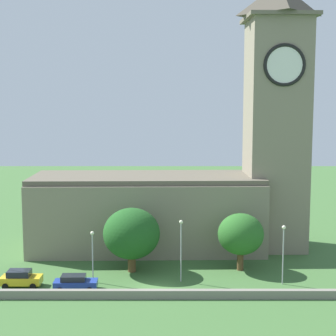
% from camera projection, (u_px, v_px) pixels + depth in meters
% --- Properties ---
extents(ground_plane, '(200.00, 200.00, 0.00)m').
position_uv_depth(ground_plane, '(160.00, 251.00, 73.15)').
color(ground_plane, '#3D6633').
extents(church, '(39.00, 13.05, 36.76)m').
position_uv_depth(church, '(196.00, 177.00, 73.90)').
color(church, gray).
rests_on(church, ground).
extents(quay_barrier, '(47.05, 0.70, 0.95)m').
position_uv_depth(quay_barrier, '(157.00, 294.00, 55.44)').
color(quay_barrier, gray).
rests_on(quay_barrier, ground).
extents(car_yellow, '(4.51, 2.30, 1.90)m').
position_uv_depth(car_yellow, '(22.00, 278.00, 59.02)').
color(car_yellow, gold).
rests_on(car_yellow, ground).
extents(car_blue, '(4.81, 2.26, 1.69)m').
position_uv_depth(car_blue, '(76.00, 282.00, 57.97)').
color(car_blue, '#233D9E').
rests_on(car_blue, ground).
extents(streetlamp_west_mid, '(0.44, 0.44, 6.01)m').
position_uv_depth(streetlamp_west_mid, '(94.00, 248.00, 60.09)').
color(streetlamp_west_mid, '#9EA0A5').
rests_on(streetlamp_west_mid, ground).
extents(streetlamp_central, '(0.44, 0.44, 7.27)m').
position_uv_depth(streetlamp_central, '(182.00, 241.00, 60.21)').
color(streetlamp_central, '#9EA0A5').
rests_on(streetlamp_central, ground).
extents(streetlamp_east_mid, '(0.44, 0.44, 6.86)m').
position_uv_depth(streetlamp_east_mid, '(285.00, 245.00, 59.32)').
color(streetlamp_east_mid, '#9EA0A5').
rests_on(streetlamp_east_mid, ground).
extents(tree_by_tower, '(5.66, 5.66, 7.12)m').
position_uv_depth(tree_by_tower, '(242.00, 234.00, 64.39)').
color(tree_by_tower, brown).
rests_on(tree_by_tower, ground).
extents(tree_riverside_west, '(6.94, 6.94, 7.91)m').
position_uv_depth(tree_riverside_west, '(133.00, 234.00, 63.82)').
color(tree_riverside_west, brown).
rests_on(tree_riverside_west, ground).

